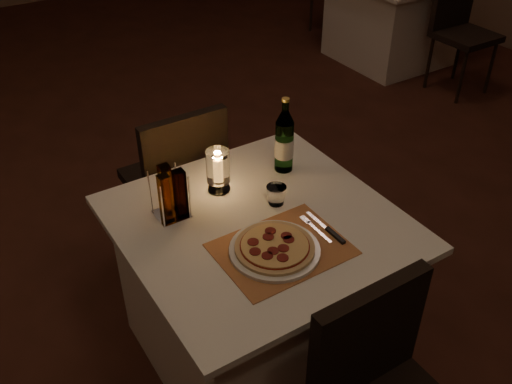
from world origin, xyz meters
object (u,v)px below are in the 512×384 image
hurricane_candle (218,168)px  neighbor_table_right (393,18)px  plate (275,250)px  pizza (275,247)px  tumbler (276,195)px  chair_far (179,174)px  water_bottle (284,142)px  main_table (259,290)px

hurricane_candle → neighbor_table_right: size_ratio=0.18×
plate → pizza: pizza is taller
pizza → tumbler: 0.29m
hurricane_candle → tumbler: bearing=-54.1°
chair_far → tumbler: chair_far is taller
pizza → water_bottle: (0.33, 0.42, 0.11)m
main_table → tumbler: bearing=25.8°
chair_far → hurricane_candle: 0.55m
plate → neighbor_table_right: (2.87, 2.36, -0.38)m
plate → water_bottle: bearing=52.1°
plate → pizza: size_ratio=1.14×
main_table → water_bottle: (0.28, 0.24, 0.50)m
plate → chair_far: bearing=86.8°
pizza → hurricane_candle: bearing=87.1°
main_table → plate: bearing=-105.5°
main_table → hurricane_candle: bearing=96.3°
chair_far → pizza: bearing=-93.2°
pizza → hurricane_candle: (0.02, 0.43, 0.08)m
tumbler → neighbor_table_right: (2.70, 2.13, -0.40)m
pizza → hurricane_candle: 0.44m
main_table → hurricane_candle: size_ratio=5.52×
main_table → pizza: size_ratio=3.57×
main_table → tumbler: size_ratio=12.81×
plate → neighbor_table_right: plate is taller
plate → water_bottle: 0.55m
hurricane_candle → plate: bearing=-92.9°
water_bottle → neighbor_table_right: size_ratio=0.33×
water_bottle → main_table: bearing=-139.1°
tumbler → neighbor_table_right: bearing=38.2°
main_table → pizza: 0.44m
chair_far → tumbler: size_ratio=11.53×
pizza → main_table: bearing=74.4°
plate → hurricane_candle: hurricane_candle is taller
tumbler → neighbor_table_right: size_ratio=0.08×
plate → pizza: bearing=173.8°
plate → tumbler: size_ratio=4.10×
tumbler → water_bottle: size_ratio=0.24×
chair_far → neighbor_table_right: (2.82, 1.47, -0.18)m
water_bottle → pizza: bearing=-128.0°
chair_far → plate: (-0.05, -0.89, 0.20)m
chair_far → pizza: 0.92m
tumbler → main_table: bearing=-154.2°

